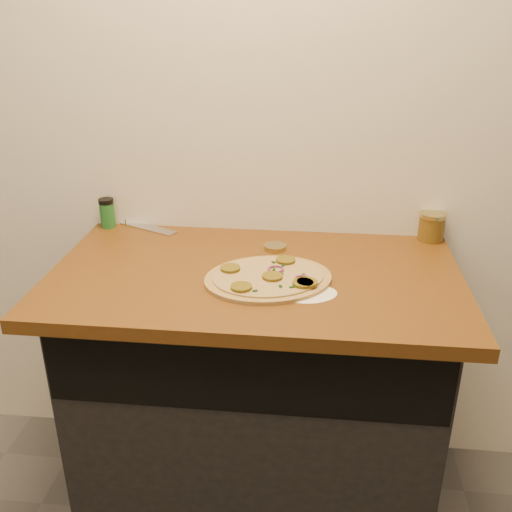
# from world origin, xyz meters

# --- Properties ---
(cabinet) EXTENTS (1.10, 0.60, 0.86)m
(cabinet) POSITION_xyz_m (0.00, 1.45, 0.43)
(cabinet) COLOR black
(cabinet) RESTS_ON ground
(countertop) EXTENTS (1.20, 0.70, 0.04)m
(countertop) POSITION_xyz_m (0.00, 1.42, 0.88)
(countertop) COLOR brown
(countertop) RESTS_ON cabinet
(pizza) EXTENTS (0.45, 0.45, 0.02)m
(pizza) POSITION_xyz_m (0.05, 1.36, 0.91)
(pizza) COLOR tan
(pizza) RESTS_ON countertop
(chefs_knife) EXTENTS (0.31, 0.17, 0.02)m
(chefs_knife) POSITION_xyz_m (-0.48, 1.76, 0.91)
(chefs_knife) COLOR #B7BAC1
(chefs_knife) RESTS_ON countertop
(mason_jar_lid) EXTENTS (0.09, 0.09, 0.02)m
(mason_jar_lid) POSITION_xyz_m (0.05, 1.59, 0.91)
(mason_jar_lid) COLOR tan
(mason_jar_lid) RESTS_ON countertop
(salsa_jar) EXTENTS (0.09, 0.09, 0.09)m
(salsa_jar) POSITION_xyz_m (0.55, 1.72, 0.95)
(salsa_jar) COLOR maroon
(salsa_jar) RESTS_ON countertop
(spice_shaker) EXTENTS (0.05, 0.05, 0.10)m
(spice_shaker) POSITION_xyz_m (-0.55, 1.72, 0.95)
(spice_shaker) COLOR #1F6228
(spice_shaker) RESTS_ON countertop
(flour_spill) EXTENTS (0.19, 0.19, 0.00)m
(flour_spill) POSITION_xyz_m (0.16, 1.29, 0.90)
(flour_spill) COLOR white
(flour_spill) RESTS_ON countertop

